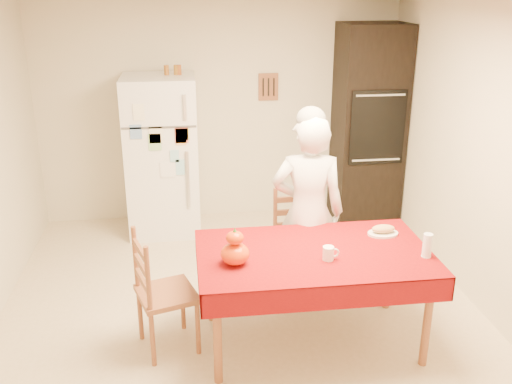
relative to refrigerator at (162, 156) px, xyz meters
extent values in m
plane|color=#BFAD8A|center=(0.65, -1.88, -0.85)|extent=(4.50, 4.50, 0.00)
cube|color=beige|center=(0.65, 0.37, 0.40)|extent=(4.00, 0.02, 2.50)
cube|color=beige|center=(0.65, -4.13, 0.40)|extent=(4.00, 0.02, 2.50)
cube|color=beige|center=(2.65, -1.88, 0.40)|extent=(0.02, 4.50, 2.50)
cube|color=brown|center=(1.20, 0.36, 0.65)|extent=(0.22, 0.02, 0.30)
cube|color=white|center=(0.00, 0.00, 0.00)|extent=(0.75, 0.70, 1.70)
cube|color=silver|center=(0.26, -0.37, 0.60)|extent=(0.03, 0.03, 0.25)
cube|color=silver|center=(0.26, -0.37, -0.15)|extent=(0.03, 0.03, 0.60)
cube|color=black|center=(2.28, 0.05, 0.25)|extent=(0.70, 0.60, 2.20)
cube|color=black|center=(2.28, -0.26, 0.30)|extent=(0.59, 0.02, 0.80)
cylinder|color=brown|center=(0.40, -2.67, -0.50)|extent=(0.06, 0.06, 0.71)
cylinder|color=brown|center=(0.40, -1.89, -0.50)|extent=(0.06, 0.06, 0.71)
cylinder|color=brown|center=(1.88, -2.67, -0.50)|extent=(0.06, 0.06, 0.71)
cylinder|color=brown|center=(1.88, -1.89, -0.50)|extent=(0.06, 0.06, 0.71)
cube|color=brown|center=(1.14, -2.28, -0.12)|extent=(1.60, 0.90, 0.04)
cube|color=#58050A|center=(1.14, -2.28, -0.09)|extent=(1.70, 1.00, 0.01)
cylinder|color=brown|center=(1.01, -1.76, -0.64)|extent=(0.04, 0.04, 0.43)
cylinder|color=brown|center=(0.99, -1.42, -0.64)|extent=(0.04, 0.04, 0.43)
cylinder|color=brown|center=(1.37, -1.75, -0.64)|extent=(0.04, 0.04, 0.43)
cylinder|color=brown|center=(1.35, -1.41, -0.64)|extent=(0.04, 0.04, 0.43)
cube|color=brown|center=(1.18, -1.59, -0.40)|extent=(0.43, 0.42, 0.04)
cube|color=brown|center=(1.17, -1.42, -0.15)|extent=(0.36, 0.04, 0.50)
cylinder|color=brown|center=(0.28, -2.33, -0.64)|extent=(0.04, 0.04, 0.43)
cylinder|color=brown|center=(-0.05, -2.43, -0.64)|extent=(0.04, 0.04, 0.43)
cylinder|color=brown|center=(0.17, -1.99, -0.64)|extent=(0.04, 0.04, 0.43)
cylinder|color=brown|center=(-0.16, -2.09, -0.64)|extent=(0.04, 0.04, 0.43)
cube|color=brown|center=(0.06, -2.21, -0.40)|extent=(0.51, 0.52, 0.04)
cube|color=brown|center=(-0.10, -2.26, -0.15)|extent=(0.14, 0.35, 0.50)
imported|color=white|center=(1.22, -1.69, -0.03)|extent=(0.66, 0.49, 1.65)
cylinder|color=white|center=(1.21, -2.42, -0.04)|extent=(0.08, 0.08, 0.10)
ellipsoid|color=#D44104|center=(0.55, -2.40, -0.01)|extent=(0.20, 0.20, 0.15)
ellipsoid|color=#CD5404|center=(0.55, -2.40, 0.11)|extent=(0.12, 0.12, 0.09)
cylinder|color=white|center=(1.92, -2.47, 0.00)|extent=(0.07, 0.07, 0.18)
cylinder|color=silver|center=(1.74, -2.06, -0.08)|extent=(0.24, 0.24, 0.02)
ellipsoid|color=tan|center=(1.74, -2.06, -0.04)|extent=(0.18, 0.10, 0.06)
cylinder|color=brown|center=(0.09, 0.05, 0.90)|extent=(0.05, 0.05, 0.10)
cylinder|color=#905F1A|center=(0.19, 0.05, 0.90)|extent=(0.05, 0.05, 0.10)
cylinder|color=brown|center=(0.22, 0.05, 0.90)|extent=(0.05, 0.05, 0.10)
camera|label=1|loc=(0.23, -5.93, 1.77)|focal=40.00mm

